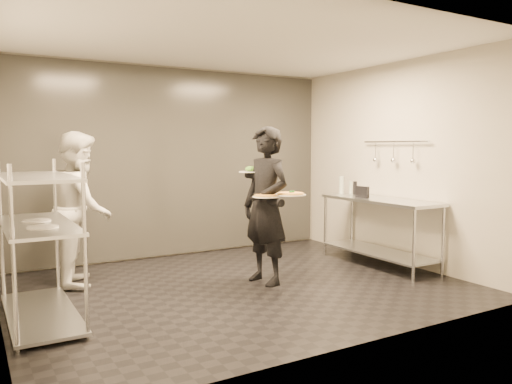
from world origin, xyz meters
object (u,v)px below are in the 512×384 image
bottle_dark (355,188)px  pizza_plate_far (291,194)px  chef (81,208)px  bottle_green (342,185)px  bottle_clear (351,187)px  pizza_plate_near (266,196)px  pass_rack (39,239)px  prep_counter (379,220)px  salad_plate (251,170)px  waiter (266,206)px  pos_monitor (362,192)px

bottle_dark → pizza_plate_far: bearing=-153.8°
chef → bottle_green: chef is taller
bottle_green → bottle_clear: bearing=0.0°
pizza_plate_near → bottle_green: size_ratio=1.11×
pass_rack → pizza_plate_near: size_ratio=5.30×
prep_counter → pizza_plate_far: bearing=-171.6°
chef → bottle_dark: (3.82, -0.49, 0.12)m
prep_counter → chef: (-3.73, 1.10, 0.28)m
bottle_clear → bottle_dark: bottle_dark is taller
salad_plate → bottle_dark: (1.98, 0.35, -0.32)m
waiter → salad_plate: bearing=-177.7°
salad_plate → bottle_dark: salad_plate is taller
chef → salad_plate: bearing=-101.4°
prep_counter → bottle_clear: bearing=77.8°
pizza_plate_near → pos_monitor: (1.82, 0.40, -0.07)m
pizza_plate_near → prep_counter: bearing=5.3°
salad_plate → pos_monitor: salad_plate is taller
chef → salad_plate: size_ratio=6.16×
pos_monitor → bottle_clear: bottle_clear is taller
pizza_plate_near → bottle_green: bearing=26.9°
pos_monitor → bottle_dark: (0.21, 0.39, 0.02)m
pos_monitor → salad_plate: bearing=173.7°
pizza_plate_near → bottle_dark: size_ratio=1.52×
salad_plate → bottle_green: 1.98m
pass_rack → pizza_plate_near: pass_rack is taller
waiter → pizza_plate_near: 0.25m
waiter → chef: 2.20m
waiter → chef: (-1.90, 1.10, -0.03)m
pizza_plate_far → bottle_green: 1.94m
pizza_plate_near → chef: bearing=144.4°
chef → pizza_plate_far: 2.49m
salad_plate → bottle_dark: 2.04m
salad_plate → bottle_dark: bearing=10.1°
pizza_plate_near → pos_monitor: size_ratio=1.36×
salad_plate → bottle_dark: size_ratio=1.48×
pass_rack → salad_plate: pass_rack is taller
bottle_clear → chef: bearing=175.6°
waiter → pass_rack: bearing=-100.9°
prep_counter → chef: size_ratio=1.00×
pass_rack → bottle_green: bearing=10.5°
pass_rack → bottle_clear: (4.50, 0.80, 0.24)m
prep_counter → pizza_plate_near: 2.00m
chef → salad_plate: 2.07m
bottle_clear → bottle_dark: bearing=-113.7°
pizza_plate_near → salad_plate: bearing=83.5°
pass_rack → salad_plate: (2.44, 0.26, 0.57)m
waiter → pos_monitor: 1.73m
pizza_plate_far → salad_plate: size_ratio=1.22×
waiter → pizza_plate_far: size_ratio=5.21×
prep_counter → pizza_plate_near: pizza_plate_near is taller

